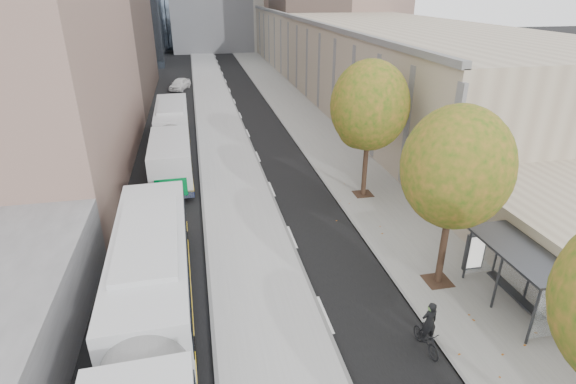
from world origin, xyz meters
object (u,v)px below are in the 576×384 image
object	(u,v)px
bus_shelter	(524,259)
distant_car	(180,84)
cyclist	(427,333)
bus_far	(172,136)
bus_near	(148,345)

from	to	relation	value
bus_shelter	distant_car	distance (m)	46.56
distant_car	bus_shelter	bearing A→B (deg)	-53.65
bus_shelter	distant_car	size ratio (longest dim) A/B	1.09
cyclist	distant_car	bearing A→B (deg)	96.11
bus_far	bus_shelter	bearing A→B (deg)	-57.72
bus_shelter	cyclist	distance (m)	4.90
bus_far	distant_car	bearing A→B (deg)	88.57
bus_shelter	cyclist	size ratio (longest dim) A/B	2.20
cyclist	bus_far	bearing A→B (deg)	107.57
distant_car	bus_near	bearing A→B (deg)	-70.58
bus_near	cyclist	world-z (taller)	bus_near
bus_shelter	bus_far	size ratio (longest dim) A/B	0.26
bus_shelter	bus_near	bearing A→B (deg)	-175.27
bus_shelter	bus_near	xyz separation A→B (m)	(-13.56, -1.12, -0.51)
bus_near	cyclist	distance (m)	9.16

